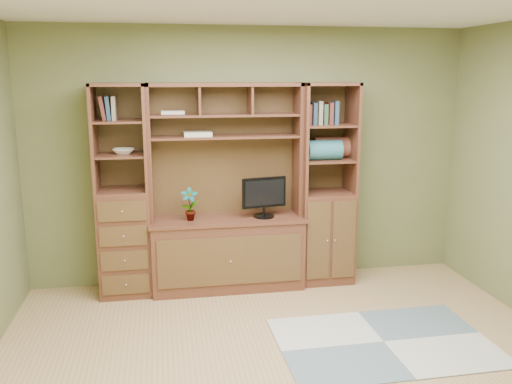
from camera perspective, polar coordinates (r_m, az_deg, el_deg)
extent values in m
cube|color=tan|center=(4.15, 4.10, -18.60)|extent=(4.60, 4.10, 0.04)
cube|color=olive|center=(5.58, -0.66, 3.76)|extent=(4.50, 0.04, 2.60)
cube|color=olive|center=(1.89, 20.00, -14.46)|extent=(4.50, 0.04, 2.60)
cube|color=#552C1D|center=(5.34, -3.10, 0.34)|extent=(1.54, 0.53, 2.05)
cube|color=#552C1D|center=(5.35, -13.84, 0.03)|extent=(0.50, 0.45, 2.05)
cube|color=#552C1D|center=(5.59, 7.35, 0.79)|extent=(0.55, 0.45, 2.05)
cube|color=#929897|center=(4.67, 13.29, -15.12)|extent=(1.72, 1.16, 0.01)
cube|color=black|center=(5.36, 0.85, 0.23)|extent=(0.48, 0.28, 0.56)
imported|color=#B5693D|center=(5.30, -7.01, -1.28)|extent=(0.17, 0.12, 0.33)
cube|color=beige|center=(5.32, -6.15, 6.10)|extent=(0.27, 0.20, 0.04)
imported|color=silver|center=(5.28, -13.76, 4.18)|extent=(0.21, 0.21, 0.05)
cube|color=#2B6571|center=(5.47, 7.18, 4.42)|extent=(0.34, 0.20, 0.20)
cube|color=brown|center=(5.62, 8.03, 4.69)|extent=(0.38, 0.21, 0.21)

